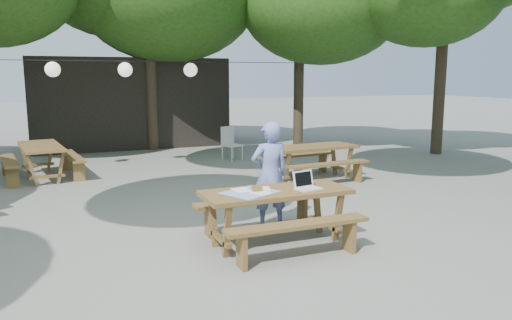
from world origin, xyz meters
name	(u,v)px	position (x,y,z in m)	size (l,w,h in m)	color
ground	(212,242)	(0.00, 0.00, 0.00)	(80.00, 80.00, 0.00)	slate
pavilion	(128,102)	(0.50, 10.50, 1.40)	(6.00, 3.00, 2.80)	black
main_picnic_table	(276,216)	(0.78, -0.40, 0.39)	(2.00, 1.58, 0.75)	brown
picnic_table_ne	(312,162)	(3.30, 3.14, 0.39)	(2.06, 1.73, 0.75)	brown
picnic_table_far_w	(42,161)	(-2.16, 5.59, 0.39)	(1.79, 2.08, 0.75)	brown
woman	(270,175)	(1.04, 0.36, 0.80)	(0.58, 0.38, 1.60)	#7286D1
plastic_chair	(232,150)	(2.58, 6.26, 0.26)	(0.57, 0.57, 0.90)	silver
laptop	(306,184)	(1.20, -0.48, 0.81)	(0.38, 0.32, 0.24)	white
tabletop_clutter	(252,191)	(0.43, -0.39, 0.76)	(0.82, 0.77, 0.08)	blue
paper_lanterns	(126,69)	(-0.19, 6.00, 2.40)	(9.00, 0.34, 0.38)	black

